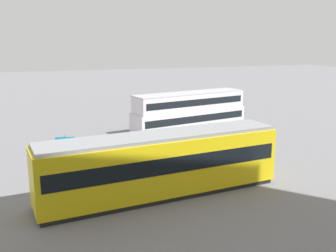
{
  "coord_description": "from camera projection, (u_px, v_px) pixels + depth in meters",
  "views": [
    {
      "loc": [
        10.55,
        32.33,
        8.62
      ],
      "look_at": [
        1.43,
        5.4,
        2.23
      ],
      "focal_mm": 41.41,
      "sensor_mm": 36.0,
      "label": 1
    }
  ],
  "objects": [
    {
      "name": "pedestrian_near_railing",
      "position": [
        132.0,
        139.0,
        30.55
      ],
      "size": [
        0.43,
        0.43,
        1.57
      ],
      "color": "black",
      "rests_on": "ground"
    },
    {
      "name": "pedestrian_railing",
      "position": [
        143.0,
        153.0,
        27.3
      ],
      "size": [
        8.7,
        1.08,
        1.08
      ],
      "color": "gray",
      "rests_on": "ground"
    },
    {
      "name": "double_decker_bus",
      "position": [
        189.0,
        112.0,
        36.47
      ],
      "size": [
        11.63,
        4.87,
        3.76
      ],
      "color": "silver",
      "rests_on": "ground"
    },
    {
      "name": "ground_plane",
      "position": [
        164.0,
        137.0,
        35.07
      ],
      "size": [
        160.0,
        160.0,
        0.0
      ],
      "primitive_type": "plane",
      "color": "slate"
    },
    {
      "name": "pedestrian_crossing",
      "position": [
        199.0,
        151.0,
        26.85
      ],
      "size": [
        0.45,
        0.45,
        1.8
      ],
      "color": "#4C3F2D",
      "rests_on": "ground"
    },
    {
      "name": "tram_yellow",
      "position": [
        162.0,
        163.0,
        21.59
      ],
      "size": [
        14.07,
        4.18,
        3.56
      ],
      "color": "yellow",
      "rests_on": "ground"
    },
    {
      "name": "info_sign",
      "position": [
        65.0,
        146.0,
        25.45
      ],
      "size": [
        1.23,
        0.25,
        2.48
      ],
      "color": "slate",
      "rests_on": "ground"
    }
  ]
}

